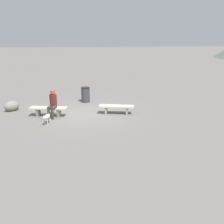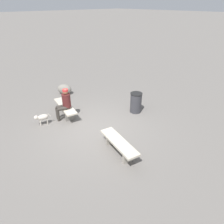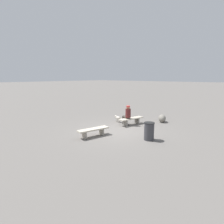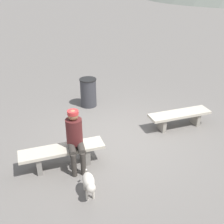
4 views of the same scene
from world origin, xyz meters
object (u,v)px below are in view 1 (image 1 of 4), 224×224
seated_person (53,102)px  boulder (12,106)px  trash_bin (86,95)px  bench_left (117,108)px  dog (47,117)px  bench_right (48,110)px

seated_person → boulder: seated_person is taller
boulder → trash_bin: bearing=-162.4°
bench_left → boulder: bearing=-0.5°
trash_bin → bench_left: bearing=120.2°
dog → boulder: 3.14m
bench_right → dog: 1.13m
bench_left → trash_bin: trash_bin is taller
dog → boulder: (2.10, -2.33, -0.06)m
trash_bin → bench_right: bearing=52.1°
bench_left → boulder: size_ratio=2.35×
seated_person → boulder: 2.72m
bench_right → dog: (-0.06, 1.13, -0.01)m
bench_right → trash_bin: trash_bin is taller
boulder → seated_person: bearing=149.6°
bench_right → boulder: 2.37m
seated_person → trash_bin: (-1.66, -2.60, -0.31)m
bench_left → bench_right: bench_right is taller
bench_right → boulder: size_ratio=2.44×
boulder → bench_left: bearing=166.7°
bench_right → seated_person: 0.52m
dog → trash_bin: size_ratio=0.69×
bench_left → seated_person: 3.17m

